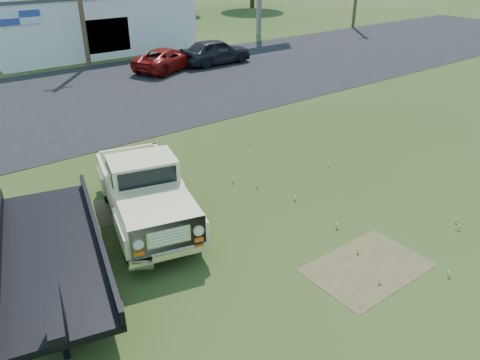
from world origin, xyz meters
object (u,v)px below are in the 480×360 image
Objects in this scene: red_pickup at (168,59)px; dark_sedan at (216,52)px; vintage_pickup_truck at (145,190)px; flatbed_trailer at (50,247)px.

dark_sedan is (3.36, -0.46, 0.14)m from red_pickup.
vintage_pickup_truck is 1.14× the size of dark_sedan.
red_pickup is 3.39m from dark_sedan.
red_pickup is at bearing 72.79° from vintage_pickup_truck.
flatbed_trailer is at bearing -145.54° from vintage_pickup_truck.
vintage_pickup_truck is at bearing 34.12° from flatbed_trailer.
flatbed_trailer is at bearing 136.08° from dark_sedan.
vintage_pickup_truck is 3.17m from flatbed_trailer.
flatbed_trailer is 22.62m from dark_sedan.
dark_sedan is at bearing -121.19° from red_pickup.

